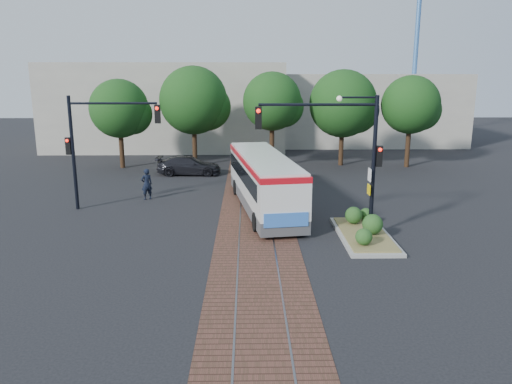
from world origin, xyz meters
The scene contains 11 objects.
ground centered at (0.00, 0.00, 0.00)m, with size 120.00×120.00×0.00m, color black.
trackbed centered at (0.00, 4.00, 0.01)m, with size 3.60×40.00×0.02m.
tree_row centered at (1.21, 16.42, 4.85)m, with size 26.40×5.60×7.67m.
warehouses centered at (-0.53, 28.75, 3.81)m, with size 40.00×13.00×8.00m.
crane centered at (18.00, 34.00, 10.88)m, with size 8.00×0.50×18.00m.
city_bus centered at (0.48, 3.97, 1.61)m, with size 3.86×10.99×2.88m.
traffic_island centered at (4.82, -0.90, 0.33)m, with size 2.20×5.20×1.13m.
signal_pole_main centered at (3.86, -0.81, 4.16)m, with size 5.49×0.46×6.00m.
signal_pole_left centered at (-8.37, 4.00, 3.86)m, with size 4.99×0.34×6.00m.
officer centered at (-6.17, 6.05, 0.90)m, with size 0.65×0.43×1.79m, color black.
parked_car centered at (-4.57, 13.23, 0.66)m, with size 1.86×4.57×1.33m, color black.
Camera 1 is at (-0.36, -21.99, 7.12)m, focal length 35.00 mm.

